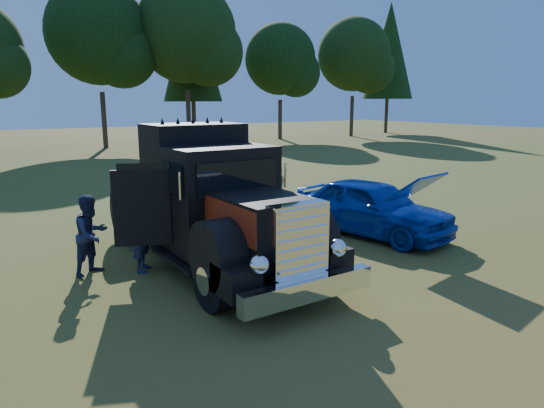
{
  "coord_description": "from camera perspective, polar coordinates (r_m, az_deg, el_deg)",
  "views": [
    {
      "loc": [
        -5.75,
        -7.68,
        3.49
      ],
      "look_at": [
        -0.39,
        0.44,
        1.41
      ],
      "focal_mm": 32.0,
      "sensor_mm": 36.0,
      "label": 1
    }
  ],
  "objects": [
    {
      "name": "ground",
      "position": [
        10.21,
        3.26,
        -7.95
      ],
      "size": [
        120.0,
        120.0,
        0.0
      ],
      "primitive_type": "plane",
      "color": "#2D5318",
      "rests_on": "ground"
    },
    {
      "name": "spectator_far",
      "position": [
        10.53,
        -20.48,
        -3.39
      ],
      "size": [
        1.01,
        0.94,
        1.65
      ],
      "primitive_type": "imported",
      "rotation": [
        0.0,
        0.0,
        0.53
      ],
      "color": "navy",
      "rests_on": "ground"
    },
    {
      "name": "hotrod_coupe",
      "position": [
        13.04,
        11.64,
        -0.33
      ],
      "size": [
        2.54,
        4.62,
        1.89
      ],
      "color": "#0840BA",
      "rests_on": "ground"
    },
    {
      "name": "treeline",
      "position": [
        35.76,
        -26.8,
        17.68
      ],
      "size": [
        72.1,
        24.04,
        13.84
      ],
      "color": "#2D2116",
      "rests_on": "ground"
    },
    {
      "name": "spectator_near",
      "position": [
        10.36,
        -15.11,
        -2.97
      ],
      "size": [
        0.68,
        0.76,
        1.76
      ],
      "primitive_type": "imported",
      "rotation": [
        0.0,
        0.0,
        1.05
      ],
      "color": "#1C2443",
      "rests_on": "ground"
    },
    {
      "name": "diamond_t_truck",
      "position": [
        10.32,
        -7.01,
        -0.4
      ],
      "size": [
        3.29,
        7.16,
        3.0
      ],
      "color": "black",
      "rests_on": "ground"
    }
  ]
}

